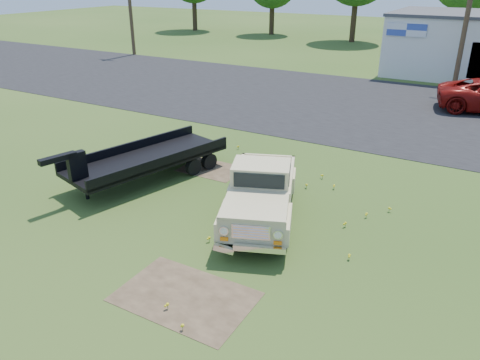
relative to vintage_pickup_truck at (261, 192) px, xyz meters
name	(u,v)px	position (x,y,z in m)	size (l,w,h in m)	color
ground	(204,223)	(-1.31, -1.01, -0.89)	(140.00, 140.00, 0.00)	#2C4C18
asphalt_lot	(357,105)	(-1.31, 13.99, -0.89)	(90.00, 14.00, 0.02)	black
dirt_patch_a	(185,297)	(0.19, -4.01, -0.89)	(3.00, 2.00, 0.01)	#433424
dirt_patch_b	(212,169)	(-3.31, 2.49, -0.89)	(2.20, 1.60, 0.01)	#433424
utility_pole_mid	(468,10)	(2.69, 20.99, 3.71)	(1.60, 0.30, 9.00)	#402D1E
vintage_pickup_truck	(261,192)	(0.00, 0.00, 0.00)	(1.91, 4.90, 1.78)	beige
flatbed_trailer	(147,155)	(-4.81, 0.74, -0.05)	(2.06, 6.18, 1.68)	black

